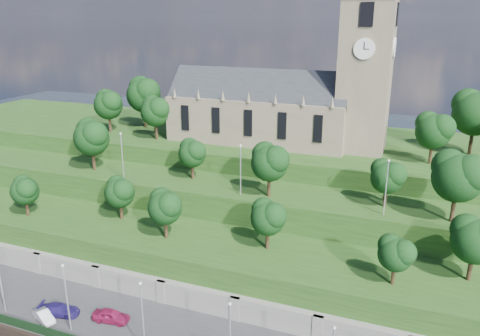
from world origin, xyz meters
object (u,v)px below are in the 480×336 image
at_px(church, 286,101).
at_px(car_left, 111,316).
at_px(car_right, 59,310).
at_px(car_middle, 44,316).

distance_m(church, car_left, 45.97).
height_order(church, car_right, church).
bearing_deg(car_left, car_middle, 102.75).
bearing_deg(car_middle, car_left, -46.28).
height_order(car_left, car_middle, car_left).
bearing_deg(car_middle, church, 2.13).
height_order(car_left, car_right, car_left).
bearing_deg(car_left, car_right, 92.88).
bearing_deg(car_right, church, -35.66).
relative_size(church, car_left, 8.67).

